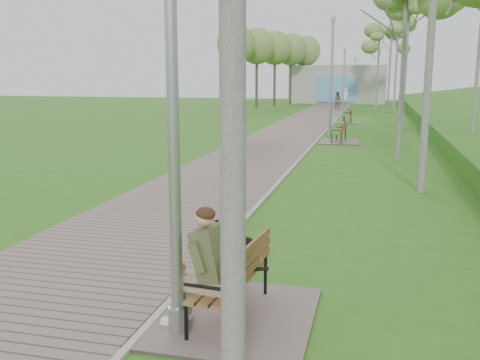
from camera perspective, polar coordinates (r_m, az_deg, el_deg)
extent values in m
plane|color=#2E621B|center=(9.24, -2.30, -7.44)|extent=(120.00, 120.00, 0.00)
cube|color=#74625E|center=(30.34, 6.03, 5.53)|extent=(3.50, 67.00, 0.04)
cube|color=#999993|center=(30.14, 9.34, 5.41)|extent=(0.10, 67.00, 0.05)
cube|color=#9E9E99|center=(59.54, 10.42, 10.02)|extent=(10.00, 5.00, 4.00)
cube|color=#5999C7|center=(56.96, 10.22, 9.49)|extent=(4.00, 0.20, 2.60)
cube|color=#74625E|center=(6.79, -0.79, -14.33)|extent=(1.96, 2.18, 0.04)
cube|color=brown|center=(6.62, -1.22, -10.61)|extent=(0.64, 1.67, 0.04)
cube|color=brown|center=(6.43, 0.97, -8.46)|extent=(0.20, 1.63, 0.36)
cube|color=#74625E|center=(24.22, 10.57, 4.00)|extent=(1.73, 1.93, 0.04)
cube|color=brown|center=(24.18, 10.49, 4.98)|extent=(0.55, 1.47, 0.04)
cube|color=brown|center=(24.12, 11.05, 5.56)|extent=(0.15, 1.44, 0.32)
cube|color=#74625E|center=(34.33, 11.43, 6.01)|extent=(1.71, 1.90, 0.04)
cube|color=brown|center=(34.30, 11.38, 6.69)|extent=(0.55, 1.46, 0.04)
cube|color=brown|center=(34.29, 11.78, 7.11)|extent=(0.16, 1.42, 0.31)
cylinder|color=#92959A|center=(6.39, -6.64, -14.67)|extent=(0.22, 0.22, 0.33)
cylinder|color=#92959A|center=(5.76, -7.22, 9.37)|extent=(0.13, 0.13, 5.54)
cylinder|color=#92959A|center=(26.38, 9.53, 4.92)|extent=(0.22, 0.22, 0.33)
cylinder|color=#92959A|center=(26.24, 9.71, 10.45)|extent=(0.13, 0.13, 5.42)
cylinder|color=#92959A|center=(26.36, 9.91, 16.46)|extent=(0.20, 0.20, 0.27)
cylinder|color=#92959A|center=(39.39, 10.88, 6.83)|extent=(0.18, 0.18, 0.27)
cylinder|color=#92959A|center=(39.29, 11.00, 9.96)|extent=(0.11, 0.11, 4.58)
cylinder|color=#92959A|center=(39.33, 11.13, 13.37)|extent=(0.16, 0.16, 0.23)
cylinder|color=#92959A|center=(58.91, 12.02, 8.14)|extent=(0.18, 0.18, 0.27)
cylinder|color=#92959A|center=(58.85, 12.10, 10.22)|extent=(0.11, 0.11, 4.56)
cylinder|color=#92959A|center=(58.87, 12.19, 12.49)|extent=(0.16, 0.16, 0.23)
imported|color=white|center=(53.93, 11.17, 8.67)|extent=(0.65, 0.46, 1.69)
imported|color=gray|center=(48.63, 10.32, 8.36)|extent=(0.83, 0.71, 1.51)
cylinder|color=silver|center=(14.15, 19.64, 13.37)|extent=(0.17, 0.17, 7.30)
cylinder|color=silver|center=(21.47, 24.25, 13.57)|extent=(0.16, 0.16, 8.43)
cylinder|color=silver|center=(19.19, 17.05, 13.20)|extent=(0.16, 0.16, 7.59)
cylinder|color=silver|center=(30.04, 19.84, 14.35)|extent=(0.20, 0.20, 9.94)
cylinder|color=silver|center=(30.53, 17.28, 12.69)|extent=(0.17, 0.17, 8.08)
ellipsoid|color=olive|center=(30.73, 17.57, 17.51)|extent=(2.48, 2.48, 3.56)
cylinder|color=silver|center=(31.55, 17.15, 14.05)|extent=(0.19, 0.19, 9.64)
cylinder|color=silver|center=(46.76, 16.34, 12.20)|extent=(0.18, 0.18, 8.38)
ellipsoid|color=olive|center=(46.90, 16.53, 15.47)|extent=(2.58, 2.58, 3.69)
cylinder|color=silver|center=(49.50, 14.51, 11.50)|extent=(0.17, 0.17, 7.15)
ellipsoid|color=olive|center=(49.59, 14.64, 14.14)|extent=(2.50, 2.50, 3.15)
cylinder|color=silver|center=(56.07, 15.71, 12.02)|extent=(0.17, 0.17, 8.46)
ellipsoid|color=olive|center=(56.20, 15.86, 14.78)|extent=(2.51, 2.51, 3.72)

